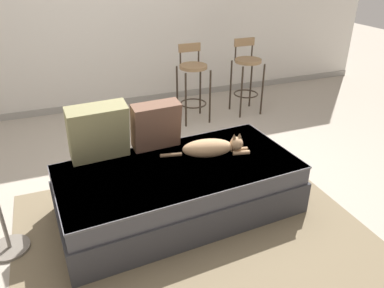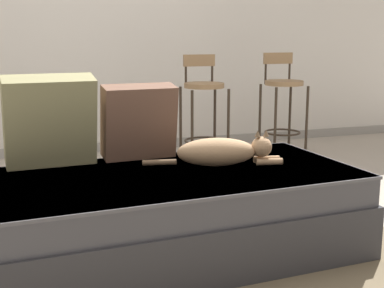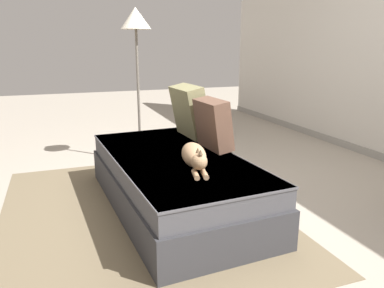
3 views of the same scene
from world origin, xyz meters
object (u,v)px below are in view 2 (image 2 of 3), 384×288
(couch, at_px, (170,214))
(throw_pillow_corner, at_px, (50,121))
(bar_stool_near_window, at_px, (203,102))
(bar_stool_by_doorway, at_px, (283,98))
(throw_pillow_middle, at_px, (139,122))
(cat, at_px, (222,152))

(couch, height_order, throw_pillow_corner, throw_pillow_corner)
(bar_stool_near_window, height_order, bar_stool_by_doorway, bar_stool_by_doorway)
(bar_stool_near_window, relative_size, bar_stool_by_doorway, 0.99)
(throw_pillow_middle, height_order, cat, throw_pillow_middle)
(throw_pillow_middle, bearing_deg, bar_stool_near_window, 57.78)
(couch, bearing_deg, throw_pillow_corner, 148.89)
(cat, height_order, bar_stool_by_doorway, bar_stool_by_doorway)
(throw_pillow_corner, relative_size, bar_stool_by_doorway, 0.50)
(throw_pillow_corner, bearing_deg, bar_stool_near_window, 46.36)
(couch, height_order, throw_pillow_middle, throw_pillow_middle)
(couch, height_order, cat, cat)
(cat, xyz_separation_m, bar_stool_near_window, (0.50, 1.69, 0.04))
(couch, xyz_separation_m, throw_pillow_corner, (-0.55, 0.33, 0.46))
(cat, height_order, bar_stool_near_window, bar_stool_near_window)
(throw_pillow_corner, relative_size, bar_stool_near_window, 0.51)
(throw_pillow_middle, bearing_deg, cat, -38.73)
(couch, distance_m, throw_pillow_corner, 0.79)
(couch, xyz_separation_m, bar_stool_near_window, (0.80, 1.75, 0.33))
(couch, distance_m, throw_pillow_middle, 0.56)
(bar_stool_by_doorway, bearing_deg, cat, -126.45)
(bar_stool_near_window, bearing_deg, bar_stool_by_doorway, 0.02)
(throw_pillow_corner, xyz_separation_m, bar_stool_by_doorway, (2.11, 1.42, -0.11))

